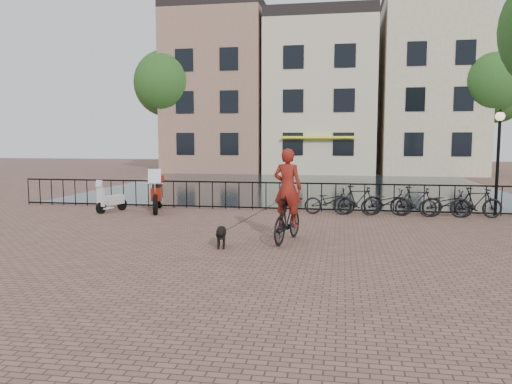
% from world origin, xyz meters
% --- Properties ---
extents(ground, '(100.00, 100.00, 0.00)m').
position_xyz_m(ground, '(0.00, 0.00, 0.00)').
color(ground, brown).
rests_on(ground, ground).
extents(canal_water, '(20.00, 20.00, 0.00)m').
position_xyz_m(canal_water, '(0.00, 17.30, 0.00)').
color(canal_water, black).
rests_on(canal_water, ground).
extents(railing, '(20.00, 0.05, 1.02)m').
position_xyz_m(railing, '(0.00, 8.00, 0.50)').
color(railing, black).
rests_on(railing, ground).
extents(canal_house_left, '(7.50, 9.00, 12.80)m').
position_xyz_m(canal_house_left, '(-7.50, 30.00, 6.40)').
color(canal_house_left, '#8E6352').
rests_on(canal_house_left, ground).
extents(canal_house_mid, '(8.00, 9.50, 11.80)m').
position_xyz_m(canal_house_mid, '(0.50, 30.00, 5.90)').
color(canal_house_mid, beige).
rests_on(canal_house_mid, ground).
extents(canal_house_right, '(7.00, 9.00, 13.30)m').
position_xyz_m(canal_house_right, '(8.50, 30.00, 6.65)').
color(canal_house_right, tan).
rests_on(canal_house_right, ground).
extents(tree_far_left, '(5.04, 5.04, 9.27)m').
position_xyz_m(tree_far_left, '(-11.00, 27.00, 6.73)').
color(tree_far_left, black).
rests_on(tree_far_left, ground).
extents(tree_far_right, '(4.76, 4.76, 8.76)m').
position_xyz_m(tree_far_right, '(12.00, 27.00, 6.35)').
color(tree_far_right, black).
rests_on(tree_far_right, ground).
extents(lamp_post, '(0.30, 0.30, 3.45)m').
position_xyz_m(lamp_post, '(7.20, 7.60, 2.38)').
color(lamp_post, black).
rests_on(lamp_post, ground).
extents(cyclist, '(0.99, 2.08, 2.75)m').
position_xyz_m(cyclist, '(0.88, 2.56, 1.04)').
color(cyclist, black).
rests_on(cyclist, ground).
extents(dog, '(0.44, 0.87, 0.56)m').
position_xyz_m(dog, '(-0.61, 1.66, 0.28)').
color(dog, black).
rests_on(dog, ground).
extents(motorcycle, '(1.16, 2.30, 1.60)m').
position_xyz_m(motorcycle, '(-4.30, 7.07, 0.80)').
color(motorcycle, maroon).
rests_on(motorcycle, ground).
extents(scooter, '(0.77, 1.33, 1.19)m').
position_xyz_m(scooter, '(-5.82, 6.64, 0.60)').
color(scooter, silver).
rests_on(scooter, ground).
extents(parked_bike_0, '(1.76, 0.75, 0.90)m').
position_xyz_m(parked_bike_0, '(1.80, 7.40, 0.45)').
color(parked_bike_0, black).
rests_on(parked_bike_0, ground).
extents(parked_bike_1, '(1.71, 0.67, 1.00)m').
position_xyz_m(parked_bike_1, '(2.75, 7.40, 0.50)').
color(parked_bike_1, black).
rests_on(parked_bike_1, ground).
extents(parked_bike_2, '(1.77, 0.79, 0.90)m').
position_xyz_m(parked_bike_2, '(3.70, 7.40, 0.45)').
color(parked_bike_2, black).
rests_on(parked_bike_2, ground).
extents(parked_bike_3, '(1.69, 0.57, 1.00)m').
position_xyz_m(parked_bike_3, '(4.65, 7.40, 0.50)').
color(parked_bike_3, black).
rests_on(parked_bike_3, ground).
extents(parked_bike_4, '(1.73, 0.64, 0.90)m').
position_xyz_m(parked_bike_4, '(5.60, 7.40, 0.45)').
color(parked_bike_4, black).
rests_on(parked_bike_4, ground).
extents(parked_bike_5, '(1.70, 0.61, 1.00)m').
position_xyz_m(parked_bike_5, '(6.55, 7.40, 0.50)').
color(parked_bike_5, black).
rests_on(parked_bike_5, ground).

